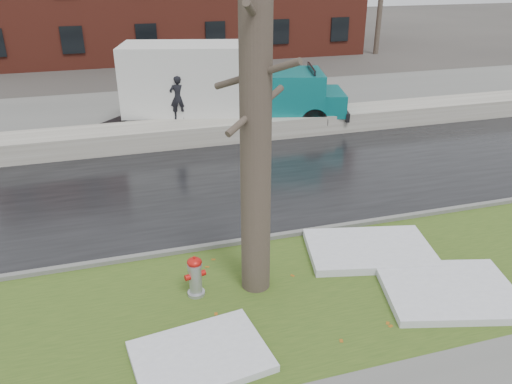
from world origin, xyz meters
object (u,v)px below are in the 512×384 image
object	(u,v)px
worker	(178,98)
tree	(256,114)
box_truck	(219,85)
fire_hydrant	(195,274)

from	to	relation	value
worker	tree	bearing A→B (deg)	92.12
tree	box_truck	size ratio (longest dim) A/B	0.72
fire_hydrant	box_truck	xyz separation A→B (m)	(2.94, 10.72, 1.24)
tree	worker	bearing A→B (deg)	90.18
box_truck	worker	world-z (taller)	box_truck
fire_hydrant	worker	xyz separation A→B (m)	(1.22, 9.97, 1.04)
box_truck	worker	size ratio (longest dim) A/B	6.20
fire_hydrant	tree	bearing A→B (deg)	-14.79
fire_hydrant	worker	world-z (taller)	worker
tree	worker	world-z (taller)	tree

